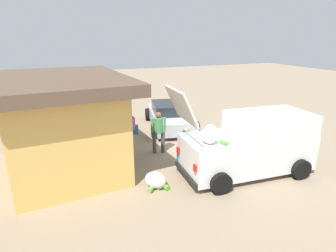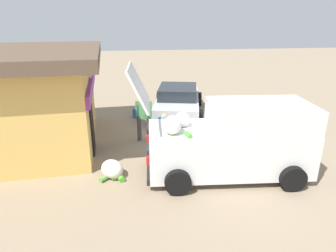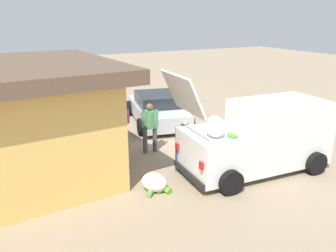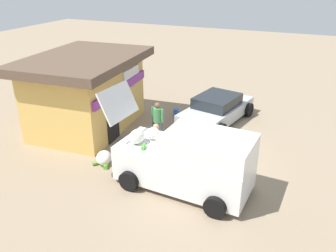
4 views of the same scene
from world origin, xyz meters
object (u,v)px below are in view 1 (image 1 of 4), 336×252
(customer_bending, at_px, (185,145))
(paint_bucket, at_px, (135,129))
(unloaded_banana_pile, at_px, (156,180))
(storefront_bar, at_px, (64,121))
(parked_sedan, at_px, (170,116))
(vendor_standing, at_px, (159,130))
(delivery_van, at_px, (251,144))

(customer_bending, xyz_separation_m, paint_bucket, (4.24, 0.60, -0.66))
(unloaded_banana_pile, relative_size, paint_bucket, 2.21)
(storefront_bar, bearing_deg, paint_bucket, -51.28)
(storefront_bar, distance_m, unloaded_banana_pile, 3.78)
(unloaded_banana_pile, bearing_deg, paint_bucket, -8.84)
(parked_sedan, bearing_deg, paint_bucket, 97.98)
(storefront_bar, xyz_separation_m, customer_bending, (-1.69, -3.77, -0.82))
(parked_sedan, height_order, paint_bucket, parked_sedan)
(vendor_standing, distance_m, paint_bucket, 2.74)
(paint_bucket, bearing_deg, unloaded_banana_pile, 171.16)
(customer_bending, distance_m, paint_bucket, 4.33)
(vendor_standing, height_order, customer_bending, vendor_standing)
(storefront_bar, bearing_deg, parked_sedan, -61.02)
(delivery_van, xyz_separation_m, parked_sedan, (5.58, 0.63, -0.40))
(unloaded_banana_pile, bearing_deg, parked_sedan, -26.70)
(storefront_bar, relative_size, paint_bucket, 14.62)
(vendor_standing, distance_m, unloaded_banana_pile, 2.78)
(delivery_van, relative_size, parked_sedan, 1.08)
(delivery_van, bearing_deg, customer_bending, 61.03)
(storefront_bar, relative_size, customer_bending, 4.23)
(paint_bucket, bearing_deg, customer_bending, -171.99)
(parked_sedan, xyz_separation_m, customer_bending, (-4.50, 1.31, 0.26))
(vendor_standing, bearing_deg, delivery_van, -139.41)
(paint_bucket, bearing_deg, vendor_standing, -175.00)
(storefront_bar, height_order, unloaded_banana_pile, storefront_bar)
(vendor_standing, xyz_separation_m, customer_bending, (-1.62, -0.37, -0.11))
(delivery_van, relative_size, customer_bending, 3.49)
(storefront_bar, bearing_deg, unloaded_banana_pile, -136.85)
(unloaded_banana_pile, distance_m, paint_bucket, 5.15)
(vendor_standing, bearing_deg, customer_bending, -167.24)
(customer_bending, xyz_separation_m, unloaded_banana_pile, (-0.86, 1.39, -0.64))
(delivery_van, bearing_deg, unloaded_banana_pile, 86.23)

